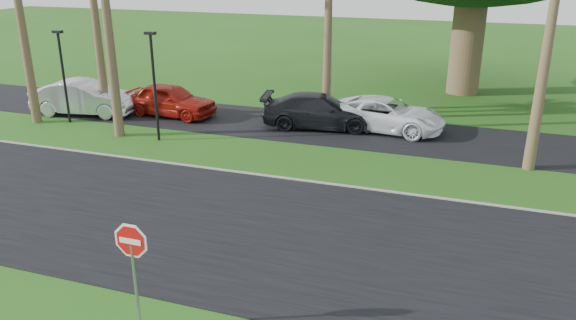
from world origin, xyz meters
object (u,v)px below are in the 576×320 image
Objects in this scene: car_silver at (85,98)px; car_minivan at (386,115)px; stop_sign_near at (132,255)px; car_red at (170,100)px; car_dark at (320,111)px.

car_minivan is at bearing -90.36° from car_silver.
car_minivan is (14.67, 2.21, -0.11)m from car_silver.
stop_sign_near is 18.48m from car_silver.
car_red is 0.88× the size of car_minivan.
car_silver is at bearing 105.10° from car_minivan.
car_dark reaches higher than car_minivan.
car_silver is 11.84m from car_dark.
car_minivan is at bearing -79.84° from car_red.
car_silver is (-12.12, 13.92, -0.93)m from stop_sign_near.
stop_sign_near reaches higher than car_silver.
stop_sign_near is 17.11m from car_red.
stop_sign_near is 0.51× the size of car_silver.
stop_sign_near reaches higher than car_dark.
car_red reaches higher than car_dark.
car_silver is at bearing 110.60° from car_red.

